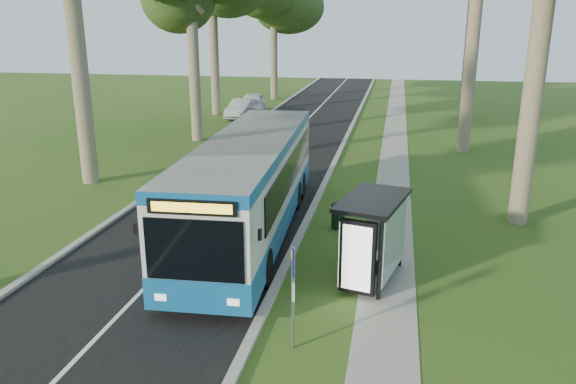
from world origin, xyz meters
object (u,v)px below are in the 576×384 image
bus_shelter (377,228)px  car_silver (242,109)px  car_white (252,104)px  bus_stop_sign (293,286)px  litter_bin (338,216)px  bus (250,186)px

bus_shelter → car_silver: 29.13m
car_white → car_silver: (-0.40, -1.75, -0.13)m
bus_stop_sign → bus_shelter: bearing=50.4°
litter_bin → car_silver: bearing=113.3°
litter_bin → bus: bearing=-158.5°
car_silver → litter_bin: bearing=-64.4°
bus_stop_sign → car_white: bus_stop_sign is taller
bus_shelter → litter_bin: size_ratio=3.42×
bus_stop_sign → litter_bin: 7.87m
car_white → bus_shelter: bearing=-78.1°
bus_shelter → car_silver: bus_shelter is taller
car_silver → car_white: bearing=79.6°
bus → litter_bin: bus is taller
bus_stop_sign → litter_bin: (0.18, 7.80, -1.07)m
litter_bin → car_silver: 24.62m
bus_stop_sign → car_silver: bus_stop_sign is taller
car_white → car_silver: bearing=-111.6°
litter_bin → car_white: (-9.36, 24.36, 0.38)m
bus_stop_sign → bus_shelter: (1.64, 3.54, 0.15)m
bus → car_silver: bus is taller
bus → bus_stop_sign: bearing=-70.9°
bus → car_silver: size_ratio=2.97×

